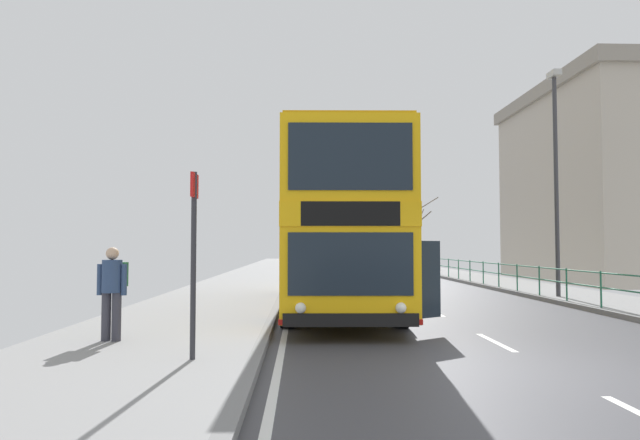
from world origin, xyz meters
The scene contains 7 objects.
ground centered at (-0.72, 0.00, 0.04)m, with size 15.80×140.00×0.20m.
double_decker_bus_main centered at (-2.58, 7.92, 2.27)m, with size 3.30×11.29×4.33m.
pedestrian_railing_far_kerb centered at (4.45, 12.04, 0.80)m, with size 0.05×25.64×0.98m.
pedestrian_with_backpack centered at (-6.91, 2.16, 1.09)m, with size 0.55×0.56×1.63m.
bus_stop_sign_near centered at (-5.20, 0.48, 1.82)m, with size 0.08×0.44×2.74m.
street_lamp_far_side centered at (4.86, 10.53, 4.51)m, with size 0.28×0.60×7.52m.
bare_tree_far_00 centered at (5.94, 37.55, 3.19)m, with size 2.08×2.10×6.45m.
Camera 1 is at (-3.61, -7.86, 1.78)m, focal length 31.67 mm.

